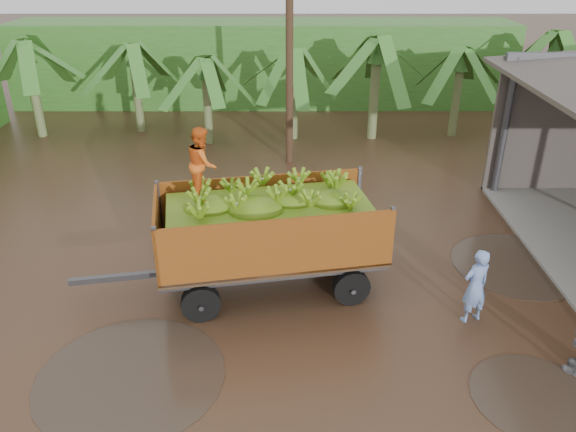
{
  "coord_description": "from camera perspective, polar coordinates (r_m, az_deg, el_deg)",
  "views": [
    {
      "loc": [
        -0.9,
        -9.73,
        6.88
      ],
      "look_at": [
        -0.89,
        1.18,
        1.45
      ],
      "focal_mm": 35.0,
      "sensor_mm": 36.0,
      "label": 1
    }
  ],
  "objects": [
    {
      "name": "utility_pole",
      "position": [
        18.2,
        0.15,
        17.6
      ],
      "size": [
        1.2,
        0.24,
        8.04
      ],
      "color": "#47301E",
      "rests_on": "ground"
    },
    {
      "name": "hedge_north",
      "position": [
        26.25,
        -2.52,
        15.27
      ],
      "size": [
        22.0,
        3.0,
        3.6
      ],
      "primitive_type": "cube",
      "color": "#2D661E",
      "rests_on": "ground"
    },
    {
      "name": "ground",
      "position": [
        11.95,
        4.33,
        -8.79
      ],
      "size": [
        100.0,
        100.0,
        0.0
      ],
      "primitive_type": "plane",
      "color": "black",
      "rests_on": "ground"
    },
    {
      "name": "banana_plants",
      "position": [
        17.68,
        -13.27,
        8.99
      ],
      "size": [
        24.51,
        21.2,
        3.85
      ],
      "color": "#2D661E",
      "rests_on": "ground"
    },
    {
      "name": "man_blue",
      "position": [
        11.58,
        18.5,
        -6.76
      ],
      "size": [
        0.68,
        0.57,
        1.6
      ],
      "primitive_type": "imported",
      "rotation": [
        0.0,
        0.0,
        3.52
      ],
      "color": "#6F8CCA",
      "rests_on": "ground"
    },
    {
      "name": "banana_trailer",
      "position": [
        11.77,
        -2.01,
        -1.27
      ],
      "size": [
        6.6,
        3.08,
        3.63
      ],
      "rotation": [
        0.0,
        0.0,
        0.18
      ],
      "color": "#B8611A",
      "rests_on": "ground"
    }
  ]
}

